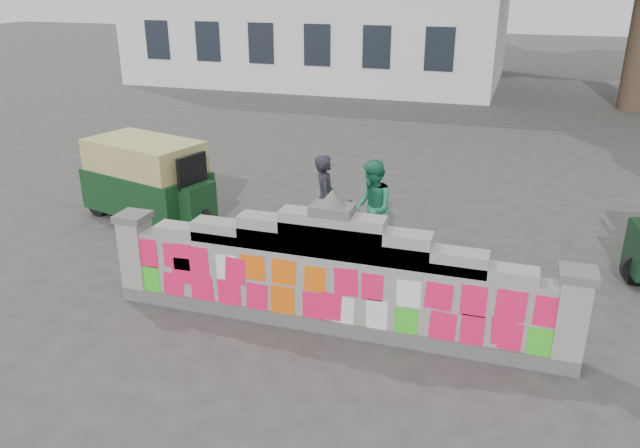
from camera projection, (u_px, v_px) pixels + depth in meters
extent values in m
plane|color=#383533|center=(331.00, 327.00, 8.63)|extent=(100.00, 100.00, 0.00)
cube|color=#4C4C49|center=(331.00, 321.00, 8.59)|extent=(6.40, 0.42, 0.20)
cube|color=gray|center=(332.00, 289.00, 8.41)|extent=(6.40, 0.32, 1.00)
cube|color=gray|center=(332.00, 250.00, 8.20)|extent=(5.20, 0.32, 0.14)
cube|color=gray|center=(332.00, 245.00, 8.17)|extent=(4.00, 0.32, 0.28)
cube|color=gray|center=(332.00, 240.00, 8.14)|extent=(2.60, 0.32, 0.44)
cube|color=gray|center=(332.00, 235.00, 8.12)|extent=(1.40, 0.32, 0.58)
cube|color=#4C4C49|center=(332.00, 209.00, 7.99)|extent=(0.55, 0.36, 0.12)
cone|color=#4C4C49|center=(332.00, 198.00, 7.93)|extent=(0.36, 0.36, 0.22)
cube|color=gray|center=(138.00, 258.00, 9.27)|extent=(0.36, 0.40, 1.24)
cube|color=#4C4C49|center=(133.00, 217.00, 9.02)|extent=(0.44, 0.44, 0.10)
cube|color=gray|center=(570.00, 323.00, 7.53)|extent=(0.36, 0.40, 1.24)
cube|color=#4C4C49|center=(579.00, 274.00, 7.29)|extent=(0.44, 0.44, 0.10)
imported|color=black|center=(325.00, 230.00, 10.71)|extent=(1.83, 1.20, 0.91)
imported|color=black|center=(325.00, 213.00, 10.59)|extent=(0.55, 0.66, 1.54)
imported|color=#217C57|center=(372.00, 209.00, 10.58)|extent=(0.89, 0.99, 1.69)
cube|color=#113317|center=(148.00, 190.00, 12.43)|extent=(2.69, 1.91, 0.81)
cube|color=tan|center=(144.00, 156.00, 12.17)|extent=(2.48, 1.80, 0.61)
cube|color=#113317|center=(194.00, 202.00, 11.78)|extent=(0.67, 0.82, 0.71)
cube|color=black|center=(192.00, 171.00, 11.56)|extent=(0.26, 0.70, 0.61)
cylinder|color=black|center=(199.00, 218.00, 11.84)|extent=(0.52, 0.25, 0.51)
cylinder|color=black|center=(97.00, 204.00, 12.57)|extent=(0.52, 0.25, 0.51)
cylinder|color=black|center=(140.00, 189.00, 13.44)|extent=(0.52, 0.25, 0.51)
cylinder|color=black|center=(639.00, 269.00, 9.71)|extent=(0.57, 0.22, 0.55)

